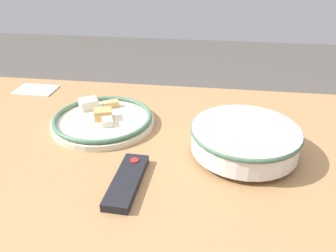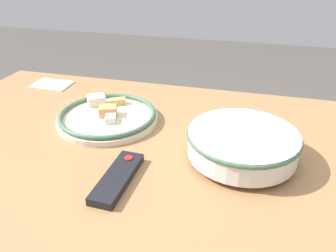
{
  "view_description": "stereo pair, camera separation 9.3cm",
  "coord_description": "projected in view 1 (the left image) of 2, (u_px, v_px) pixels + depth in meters",
  "views": [
    {
      "loc": [
        -0.16,
        0.77,
        1.2
      ],
      "look_at": [
        -0.05,
        -0.04,
        0.75
      ],
      "focal_mm": 35.0,
      "sensor_mm": 36.0,
      "label": 1
    },
    {
      "loc": [
        -0.25,
        0.75,
        1.2
      ],
      "look_at": [
        -0.05,
        -0.04,
        0.75
      ],
      "focal_mm": 35.0,
      "sensor_mm": 36.0,
      "label": 2
    }
  ],
  "objects": [
    {
      "name": "dining_table",
      "position": [
        150.0,
        166.0,
        0.96
      ],
      "size": [
        1.48,
        0.87,
        0.71
      ],
      "color": "olive",
      "rests_on": "ground_plane"
    },
    {
      "name": "noodle_bowl",
      "position": [
        245.0,
        139.0,
        0.85
      ],
      "size": [
        0.29,
        0.29,
        0.08
      ],
      "color": "silver",
      "rests_on": "dining_table"
    },
    {
      "name": "food_plate",
      "position": [
        103.0,
        119.0,
        1.01
      ],
      "size": [
        0.32,
        0.32,
        0.05
      ],
      "color": "beige",
      "rests_on": "dining_table"
    },
    {
      "name": "tv_remote",
      "position": [
        127.0,
        181.0,
        0.76
      ],
      "size": [
        0.07,
        0.2,
        0.02
      ],
      "rotation": [
        0.0,
        0.0,
        3.11
      ],
      "color": "black",
      "rests_on": "dining_table"
    },
    {
      "name": "folded_napkin",
      "position": [
        36.0,
        90.0,
        1.25
      ],
      "size": [
        0.15,
        0.1,
        0.01
      ],
      "color": "white",
      "rests_on": "dining_table"
    }
  ]
}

